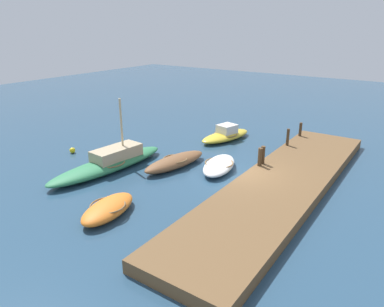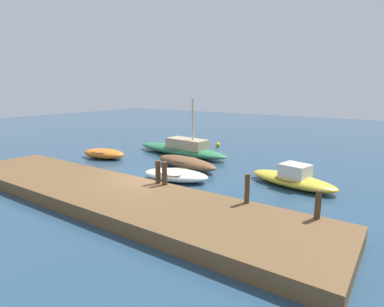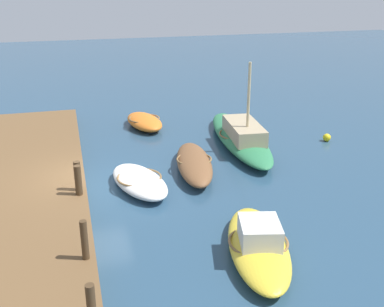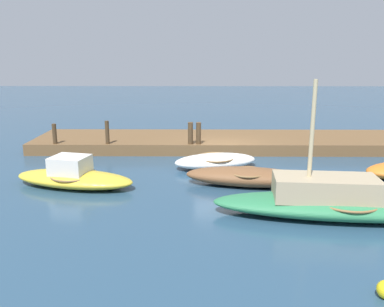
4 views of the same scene
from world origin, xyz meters
TOP-DOWN VIEW (x-y plane):
  - ground_plane at (0.00, 0.00)m, footprint 84.00×84.00m
  - dock_platform at (0.00, -2.21)m, footprint 18.46×3.98m
  - rowboat_brown at (-0.67, 4.04)m, footprint 4.64×2.01m
  - rowboat_orange at (-6.78, 3.09)m, footprint 3.33×2.02m
  - sailboat_green at (-3.05, 6.88)m, footprint 7.88×2.53m
  - motorboat_yellow at (5.58, 4.18)m, footprint 4.70×2.60m
  - rowboat_white at (0.38, 1.69)m, footprint 3.73×2.37m
  - mooring_post_west at (1.07, -0.47)m, footprint 0.23×0.23m
  - mooring_post_mid_west at (1.45, -0.47)m, footprint 0.23×0.23m
  - mooring_post_mid_east at (5.32, -0.47)m, footprint 0.18×0.18m
  - mooring_post_east at (7.79, -0.47)m, footprint 0.20×0.20m
  - marker_buoy at (-2.51, 10.98)m, footprint 0.37×0.37m

SIDE VIEW (x-z plane):
  - ground_plane at x=0.00m, z-range 0.00..0.00m
  - marker_buoy at x=-2.51m, z-range 0.00..0.37m
  - dock_platform at x=0.00m, z-range 0.00..0.54m
  - rowboat_white at x=0.38m, z-range 0.01..0.59m
  - rowboat_orange at x=-6.78m, z-range 0.01..0.64m
  - rowboat_brown at x=-0.67m, z-range 0.01..0.68m
  - motorboat_yellow at x=5.58m, z-range -0.18..0.93m
  - sailboat_green at x=-3.05m, z-range -1.53..2.44m
  - mooring_post_east at x=7.79m, z-range 0.54..1.48m
  - mooring_post_west at x=1.07m, z-range 0.54..1.56m
  - mooring_post_mid_west at x=1.45m, z-range 0.54..1.56m
  - mooring_post_mid_east at x=5.32m, z-range 0.54..1.63m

